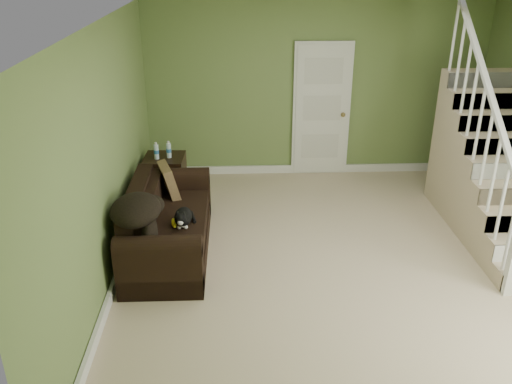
{
  "coord_description": "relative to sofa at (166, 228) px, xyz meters",
  "views": [
    {
      "loc": [
        -1.19,
        -5.14,
        3.25
      ],
      "look_at": [
        -0.98,
        0.22,
        0.81
      ],
      "focal_mm": 38.0,
      "sensor_mm": 36.0,
      "label": 1
    }
  ],
  "objects": [
    {
      "name": "baseboard_back",
      "position": [
        2.01,
        2.33,
        -0.24
      ],
      "size": [
        5.0,
        0.04,
        0.12
      ],
      "primitive_type": "cube",
      "color": "white",
      "rests_on": "floor"
    },
    {
      "name": "sofa",
      "position": [
        0.0,
        0.0,
        0.0
      ],
      "size": [
        0.87,
        2.0,
        0.79
      ],
      "color": "black",
      "rests_on": "floor"
    },
    {
      "name": "banana",
      "position": [
        0.13,
        -0.19,
        0.16
      ],
      "size": [
        0.09,
        0.21,
        0.06
      ],
      "primitive_type": "ellipsoid",
      "rotation": [
        0.0,
        0.0,
        0.18
      ],
      "color": "yellow",
      "rests_on": "sofa"
    },
    {
      "name": "wall_front",
      "position": [
        2.01,
        -3.14,
        1.0
      ],
      "size": [
        5.0,
        0.04,
        2.6
      ],
      "primitive_type": "cube",
      "color": "olive",
      "rests_on": "floor"
    },
    {
      "name": "throw_pillow",
      "position": [
        -0.01,
        0.65,
        0.3
      ],
      "size": [
        0.33,
        0.48,
        0.45
      ],
      "primitive_type": "cube",
      "rotation": [
        0.0,
        -0.24,
        0.3
      ],
      "color": "#523520",
      "rests_on": "sofa"
    },
    {
      "name": "ceiling",
      "position": [
        2.01,
        -0.39,
        2.3
      ],
      "size": [
        5.0,
        5.5,
        0.01
      ],
      "primitive_type": "cube",
      "color": "white",
      "rests_on": "wall_back"
    },
    {
      "name": "wall_left",
      "position": [
        -0.49,
        -0.39,
        1.0
      ],
      "size": [
        0.04,
        5.5,
        2.6
      ],
      "primitive_type": "cube",
      "color": "olive",
      "rests_on": "floor"
    },
    {
      "name": "side_table",
      "position": [
        -0.16,
        1.4,
        0.02
      ],
      "size": [
        0.56,
        0.56,
        0.87
      ],
      "rotation": [
        0.0,
        0.0,
        -0.04
      ],
      "color": "black",
      "rests_on": "floor"
    },
    {
      "name": "door",
      "position": [
        2.11,
        2.32,
        0.7
      ],
      "size": [
        0.86,
        0.12,
        2.02
      ],
      "color": "white",
      "rests_on": "floor"
    },
    {
      "name": "throw_blanket",
      "position": [
        -0.2,
        -0.58,
        0.52
      ],
      "size": [
        0.59,
        0.73,
        0.27
      ],
      "primitive_type": "ellipsoid",
      "rotation": [
        0.0,
        0.0,
        0.14
      ],
      "color": "black",
      "rests_on": "sofa"
    },
    {
      "name": "staircase",
      "position": [
        4.01,
        0.58,
        0.34
      ],
      "size": [
        1.0,
        2.51,
        2.82
      ],
      "color": "#CBB492",
      "rests_on": "floor"
    },
    {
      "name": "baseboard_left",
      "position": [
        -0.46,
        -0.39,
        -0.24
      ],
      "size": [
        0.04,
        5.5,
        0.12
      ],
      "primitive_type": "cube",
      "color": "white",
      "rests_on": "floor"
    },
    {
      "name": "floor",
      "position": [
        2.01,
        -0.39,
        -0.3
      ],
      "size": [
        5.0,
        5.5,
        0.01
      ],
      "primitive_type": "cube",
      "color": "#CBB492",
      "rests_on": "ground"
    },
    {
      "name": "wall_back",
      "position": [
        2.01,
        2.36,
        1.0
      ],
      "size": [
        5.0,
        0.04,
        2.6
      ],
      "primitive_type": "cube",
      "color": "olive",
      "rests_on": "floor"
    },
    {
      "name": "cat",
      "position": [
        0.23,
        -0.19,
        0.22
      ],
      "size": [
        0.24,
        0.51,
        0.25
      ],
      "rotation": [
        0.0,
        0.0,
        -0.04
      ],
      "color": "black",
      "rests_on": "sofa"
    }
  ]
}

